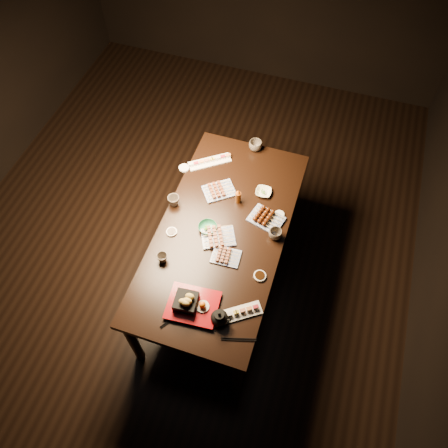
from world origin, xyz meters
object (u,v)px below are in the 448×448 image
at_px(teacup_far_left, 174,201).
at_px(teapot, 219,317).
at_px(edamame_bowl_green, 208,228).
at_px(teacup_near_left, 162,258).
at_px(dining_table, 222,256).
at_px(yakitori_plate_center, 218,236).
at_px(yakitori_plate_right, 226,255).
at_px(tempura_tray, 192,302).
at_px(condiment_bottle, 238,196).
at_px(yakitori_plate_left, 219,189).
at_px(sushi_platter_far, 210,161).
at_px(sushi_platter_near, 236,313).
at_px(edamame_bowl_cream, 263,192).
at_px(teacup_mid_right, 275,234).
at_px(teacup_far_right, 255,146).

xyz_separation_m(teacup_far_left, teapot, (0.61, -0.76, 0.01)).
xyz_separation_m(edamame_bowl_green, teacup_near_left, (-0.21, -0.34, 0.01)).
bearing_deg(teapot, dining_table, 109.19).
bearing_deg(yakitori_plate_center, yakitori_plate_right, -79.20).
height_order(tempura_tray, condiment_bottle, condiment_bottle).
bearing_deg(yakitori_plate_left, sushi_platter_far, 85.44).
xyz_separation_m(yakitori_plate_left, teacup_near_left, (-0.18, -0.69, 0.00)).
bearing_deg(yakitori_plate_left, sushi_platter_near, -102.43).
distance_m(yakitori_plate_center, condiment_bottle, 0.36).
relative_size(edamame_bowl_green, teapot, 1.03).
distance_m(edamame_bowl_cream, teacup_mid_right, 0.40).
relative_size(yakitori_plate_right, teacup_far_right, 1.85).
bearing_deg(sushi_platter_near, yakitori_plate_center, 85.10).
bearing_deg(tempura_tray, teacup_near_left, 136.55).
bearing_deg(condiment_bottle, sushi_platter_far, 137.56).
height_order(sushi_platter_far, yakitori_plate_center, yakitori_plate_center).
distance_m(dining_table, teapot, 0.80).
height_order(yakitori_plate_left, edamame_bowl_cream, yakitori_plate_left).
bearing_deg(yakitori_plate_center, sushi_platter_far, 87.53).
bearing_deg(yakitori_plate_right, sushi_platter_near, -66.65).
xyz_separation_m(yakitori_plate_center, teapot, (0.20, -0.58, 0.03)).
distance_m(yakitori_plate_center, teapot, 0.61).
bearing_deg(teapot, yakitori_plate_left, 110.87).
relative_size(sushi_platter_far, condiment_bottle, 2.54).
height_order(sushi_platter_far, teacup_far_left, teacup_far_left).
relative_size(sushi_platter_near, edamame_bowl_cream, 2.82).
relative_size(teacup_far_left, teapot, 0.67).
bearing_deg(yakitori_plate_center, edamame_bowl_green, 127.85).
bearing_deg(sushi_platter_far, yakitori_plate_left, 86.34).
distance_m(yakitori_plate_left, teacup_far_right, 0.53).
distance_m(sushi_platter_far, edamame_bowl_green, 0.64).
bearing_deg(sushi_platter_near, teacup_mid_right, 47.31).
distance_m(yakitori_plate_center, tempura_tray, 0.54).
relative_size(dining_table, yakitori_plate_center, 7.68).
relative_size(sushi_platter_far, teacup_far_right, 3.22).
bearing_deg(condiment_bottle, teacup_near_left, -117.98).
bearing_deg(teacup_near_left, teacup_far_right, 75.05).
xyz_separation_m(edamame_bowl_green, teacup_mid_right, (0.48, 0.09, 0.02)).
bearing_deg(edamame_bowl_cream, sushi_platter_near, -84.76).
bearing_deg(edamame_bowl_cream, condiment_bottle, -140.48).
bearing_deg(yakitori_plate_right, yakitori_plate_center, 123.74).
relative_size(dining_table, teacup_far_right, 16.86).
xyz_separation_m(tempura_tray, teapot, (0.19, -0.04, -0.00)).
bearing_deg(teacup_far_left, condiment_bottle, 21.09).
xyz_separation_m(yakitori_plate_center, yakitori_plate_left, (-0.13, 0.40, 0.00)).
bearing_deg(teacup_mid_right, sushi_platter_far, 142.40).
xyz_separation_m(yakitori_plate_center, yakitori_plate_right, (0.10, -0.13, -0.00)).
relative_size(edamame_bowl_cream, tempura_tray, 0.36).
bearing_deg(teacup_far_left, teacup_mid_right, -3.25).
bearing_deg(teacup_near_left, yakitori_plate_center, 43.69).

